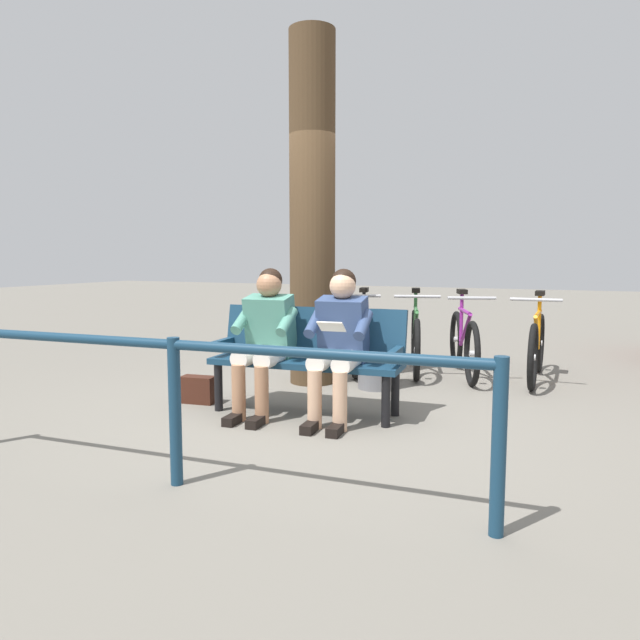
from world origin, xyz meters
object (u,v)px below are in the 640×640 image
Objects in this scene: bicycle_green at (537,347)px; bicycle_purple at (464,343)px; bench at (309,351)px; bicycle_red at (415,340)px; bicycle_black at (362,339)px; handbag at (198,390)px; litter_bin at (376,349)px; person_reading at (339,337)px; tree_trunk at (312,211)px; person_companion at (265,334)px.

bicycle_green and bicycle_purple have the same top height.
bench is 2.05m from bicycle_red.
bicycle_purple is at bearing 82.67° from bicycle_black.
handbag is 2.20m from bicycle_black.
bench is 2.11× the size of litter_bin.
person_reading is 2.17m from bicycle_red.
tree_trunk is at bearing -71.52° from bench.
litter_bin is 0.46× the size of bicycle_green.
person_companion is 0.89m from handbag.
bicycle_green is (-2.69, -2.20, 0.24)m from handbag.
bicycle_red is (-0.14, -0.98, -0.03)m from litter_bin.
handbag is at bearing -61.42° from bicycle_purple.
bicycle_purple and bicycle_black have the same top height.
handbag is 0.19× the size of bicycle_purple.
tree_trunk is (0.77, -1.18, 1.08)m from person_reading.
bicycle_black is at bearing -79.76° from person_reading.
handbag is (1.01, 0.16, -0.39)m from bench.
bench is 1.36× the size of person_reading.
bench is at bearing -44.41° from bicycle_purple.
bicycle_black reaches higher than litter_bin.
handbag is 0.09× the size of tree_trunk.
handbag is 2.59m from bicycle_red.
bicycle_green is at bearing -133.79° from bench.
person_companion reaches higher than bicycle_green.
bicycle_purple is (-0.68, -0.97, -0.03)m from litter_bin.
bench is 1.68m from tree_trunk.
bicycle_red is (-0.70, -2.20, -0.30)m from person_companion.
bicycle_red and bicycle_black have the same top height.
litter_bin is (-0.69, 0.02, -1.36)m from tree_trunk.
person_companion is 1.55× the size of litter_bin.
litter_bin is at bearing -54.48° from bicycle_purple.
person_reading is at bearing 123.12° from tree_trunk.
person_reading is at bearing -35.11° from bicycle_purple.
litter_bin is 1.75m from bicycle_green.
person_companion is 0.74× the size of bicycle_red.
bicycle_black is (0.59, 0.13, 0.00)m from bicycle_red.
person_reading reaches higher than bench.
person_reading is at bearing 93.88° from litter_bin.
bench is at bearing 112.92° from tree_trunk.
tree_trunk is 2.17m from bicycle_purple.
handbag is (0.70, -0.03, -0.54)m from person_companion.
handbag is 3.48m from bicycle_green.
bench is 1.02× the size of bicycle_purple.
tree_trunk is at bearing -115.36° from handbag.
bicycle_purple reaches higher than litter_bin.
person_companion is at bearing 27.01° from bench.
tree_trunk is at bearing -1.28° from litter_bin.
bench is 5.44× the size of handbag.
person_reading reaches higher than bicycle_red.
litter_bin is at bearing 178.72° from tree_trunk.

